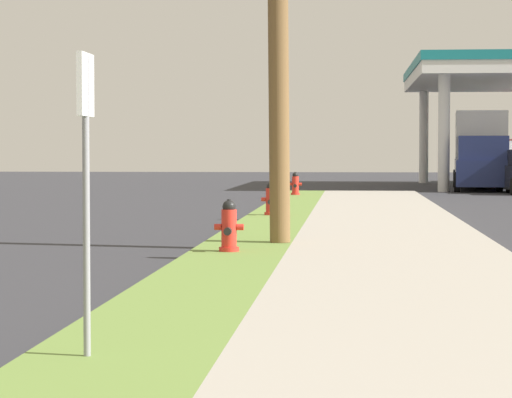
{
  "coord_description": "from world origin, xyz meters",
  "views": [
    {
      "loc": [
        2.31,
        0.1,
        1.56
      ],
      "look_at": [
        0.77,
        18.18,
        0.77
      ],
      "focal_mm": 77.78,
      "sensor_mm": 36.0,
      "label": 1
    }
  ],
  "objects_px": {
    "fire_hydrant_fourth": "(295,185)",
    "car_teal_by_near_pump": "(484,168)",
    "fire_hydrant_third": "(271,200)",
    "truck_navy_on_apron": "(481,152)",
    "truck_white_at_far_bay": "(490,166)",
    "street_sign_post": "(86,140)",
    "fire_hydrant_second": "(229,229)"
  },
  "relations": [
    {
      "from": "fire_hydrant_second",
      "to": "fire_hydrant_fourth",
      "type": "height_order",
      "value": "same"
    },
    {
      "from": "fire_hydrant_second",
      "to": "truck_navy_on_apron",
      "type": "distance_m",
      "value": 29.7
    },
    {
      "from": "fire_hydrant_second",
      "to": "fire_hydrant_third",
      "type": "distance_m",
      "value": 8.98
    },
    {
      "from": "fire_hydrant_second",
      "to": "truck_white_at_far_bay",
      "type": "distance_m",
      "value": 32.85
    },
    {
      "from": "car_teal_by_near_pump",
      "to": "truck_navy_on_apron",
      "type": "height_order",
      "value": "truck_navy_on_apron"
    },
    {
      "from": "car_teal_by_near_pump",
      "to": "truck_navy_on_apron",
      "type": "distance_m",
      "value": 10.55
    },
    {
      "from": "fire_hydrant_fourth",
      "to": "truck_navy_on_apron",
      "type": "height_order",
      "value": "truck_navy_on_apron"
    },
    {
      "from": "fire_hydrant_fourth",
      "to": "truck_white_at_far_bay",
      "type": "bearing_deg",
      "value": 56.57
    },
    {
      "from": "fire_hydrant_fourth",
      "to": "truck_white_at_far_bay",
      "type": "distance_m",
      "value": 13.97
    },
    {
      "from": "car_teal_by_near_pump",
      "to": "truck_white_at_far_bay",
      "type": "bearing_deg",
      "value": -94.68
    },
    {
      "from": "street_sign_post",
      "to": "car_teal_by_near_pump",
      "type": "relative_size",
      "value": 0.46
    },
    {
      "from": "truck_navy_on_apron",
      "to": "fire_hydrant_third",
      "type": "bearing_deg",
      "value": -109.22
    },
    {
      "from": "fire_hydrant_fourth",
      "to": "fire_hydrant_second",
      "type": "bearing_deg",
      "value": -89.83
    },
    {
      "from": "street_sign_post",
      "to": "truck_navy_on_apron",
      "type": "relative_size",
      "value": 0.32
    },
    {
      "from": "fire_hydrant_second",
      "to": "fire_hydrant_third",
      "type": "bearing_deg",
      "value": 90.32
    },
    {
      "from": "fire_hydrant_third",
      "to": "car_teal_by_near_pump",
      "type": "bearing_deg",
      "value": 74.73
    },
    {
      "from": "fire_hydrant_fourth",
      "to": "street_sign_post",
      "type": "height_order",
      "value": "street_sign_post"
    },
    {
      "from": "fire_hydrant_fourth",
      "to": "car_teal_by_near_pump",
      "type": "bearing_deg",
      "value": 66.43
    },
    {
      "from": "street_sign_post",
      "to": "truck_navy_on_apron",
      "type": "distance_m",
      "value": 37.64
    },
    {
      "from": "fire_hydrant_third",
      "to": "street_sign_post",
      "type": "height_order",
      "value": "street_sign_post"
    },
    {
      "from": "fire_hydrant_second",
      "to": "truck_white_at_far_bay",
      "type": "xyz_separation_m",
      "value": [
        7.63,
        31.95,
        0.47
      ]
    },
    {
      "from": "fire_hydrant_third",
      "to": "truck_navy_on_apron",
      "type": "xyz_separation_m",
      "value": [
        6.93,
        19.89,
        1.04
      ]
    },
    {
      "from": "car_teal_by_near_pump",
      "to": "truck_navy_on_apron",
      "type": "relative_size",
      "value": 0.7
    },
    {
      "from": "street_sign_post",
      "to": "fire_hydrant_second",
      "type": "bearing_deg",
      "value": 89.23
    },
    {
      "from": "fire_hydrant_third",
      "to": "car_teal_by_near_pump",
      "type": "height_order",
      "value": "car_teal_by_near_pump"
    },
    {
      "from": "fire_hydrant_second",
      "to": "car_teal_by_near_pump",
      "type": "bearing_deg",
      "value": 78.17
    },
    {
      "from": "fire_hydrant_third",
      "to": "fire_hydrant_fourth",
      "type": "height_order",
      "value": "same"
    },
    {
      "from": "fire_hydrant_second",
      "to": "truck_navy_on_apron",
      "type": "height_order",
      "value": "truck_navy_on_apron"
    },
    {
      "from": "truck_navy_on_apron",
      "to": "truck_white_at_far_bay",
      "type": "bearing_deg",
      "value": 76.42
    },
    {
      "from": "car_teal_by_near_pump",
      "to": "truck_navy_on_apron",
      "type": "xyz_separation_m",
      "value": [
        -1.35,
        -10.44,
        0.77
      ]
    },
    {
      "from": "fire_hydrant_second",
      "to": "truck_white_at_far_bay",
      "type": "height_order",
      "value": "truck_white_at_far_bay"
    },
    {
      "from": "truck_navy_on_apron",
      "to": "fire_hydrant_second",
      "type": "bearing_deg",
      "value": -103.41
    }
  ]
}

